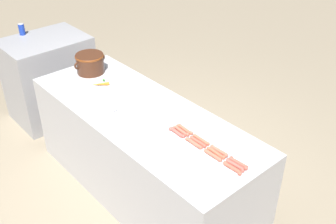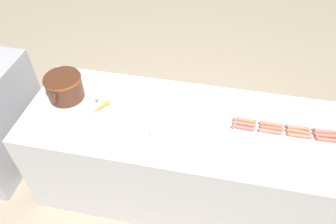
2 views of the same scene
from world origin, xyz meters
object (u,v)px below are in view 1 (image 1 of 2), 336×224
hot_dog_4 (235,165)px  hot_dog_11 (185,129)px  hot_dog_1 (213,155)px  hot_dog_8 (238,163)px  hot_dog_6 (198,142)px  soda_can (22,29)px  carrot (100,84)px  hot_dog_0 (233,168)px  bean_pot (90,62)px  hot_dog_2 (194,143)px  hot_dog_5 (216,153)px  serving_spoon (114,107)px  back_cabinet (50,78)px  hot_dog_3 (177,132)px  hot_dog_9 (219,151)px  hot_dog_10 (201,140)px  hot_dog_7 (181,131)px

hot_dog_4 → hot_dog_11: 0.54m
hot_dog_1 → hot_dog_8: same height
hot_dog_6 → soda_can: bearing=93.0°
hot_dog_11 → carrot: carrot is taller
hot_dog_0 → bean_pot: bearing=88.0°
hot_dog_2 → hot_dog_5: size_ratio=1.00×
serving_spoon → carrot: 0.42m
hot_dog_4 → carrot: carrot is taller
hot_dog_4 → bean_pot: size_ratio=0.48×
hot_dog_8 → hot_dog_1: bearing=111.7°
hot_dog_2 → hot_dog_8: (0.07, -0.36, 0.00)m
back_cabinet → hot_dog_1: bearing=-90.0°
hot_dog_2 → hot_dog_3: 0.18m
hot_dog_9 → soda_can: size_ratio=1.33×
hot_dog_8 → back_cabinet: bearing=91.4°
hot_dog_2 → hot_dog_11: (0.07, 0.17, 0.00)m
hot_dog_5 → hot_dog_10: (0.03, 0.18, 0.00)m
hot_dog_10 → carrot: (-0.08, 1.22, 0.00)m
hot_dog_6 → carrot: carrot is taller
serving_spoon → hot_dog_3: bearing=-77.4°
hot_dog_11 → serving_spoon: hot_dog_11 is taller
hot_dog_5 → hot_dog_10: size_ratio=1.00×
hot_dog_1 → hot_dog_9: same height
hot_dog_1 → serving_spoon: 1.01m
hot_dog_0 → hot_dog_8: same height
hot_dog_3 → serving_spoon: size_ratio=0.66×
hot_dog_1 → serving_spoon: bearing=98.2°
hot_dog_5 → carrot: 1.40m
hot_dog_11 → carrot: (-0.08, 1.04, 0.00)m
hot_dog_0 → soda_can: soda_can is taller
hot_dog_2 → hot_dog_6: bearing=-14.6°
hot_dog_0 → serving_spoon: hot_dog_0 is taller
hot_dog_1 → hot_dog_5: same height
hot_dog_0 → hot_dog_6: size_ratio=1.00×
hot_dog_4 → hot_dog_3: bearing=94.1°
hot_dog_7 → hot_dog_10: bearing=-79.6°
hot_dog_0 → hot_dog_5: same height
hot_dog_7 → bean_pot: size_ratio=0.48×
hot_dog_0 → carrot: (-0.01, 1.59, 0.00)m
hot_dog_5 → carrot: (-0.05, 1.40, 0.00)m
hot_dog_3 → carrot: size_ratio=1.02×
hot_dog_8 → soda_can: bearing=93.4°
hot_dog_4 → hot_dog_11: bearing=86.5°
hot_dog_1 → serving_spoon: size_ratio=0.66×
bean_pot → hot_dog_3: bearing=-93.0°
hot_dog_2 → hot_dog_3: bearing=90.5°
hot_dog_1 → hot_dog_10: same height
hot_dog_3 → hot_dog_4: same height
hot_dog_1 → hot_dog_9: 0.07m
hot_dog_6 → serving_spoon: bearing=102.1°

